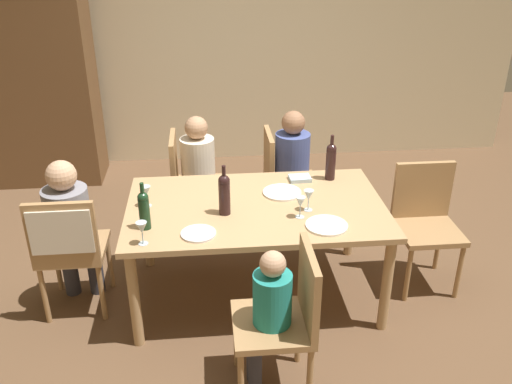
% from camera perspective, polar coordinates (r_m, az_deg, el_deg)
% --- Properties ---
extents(ground_plane, '(10.00, 10.00, 0.00)m').
position_cam_1_polar(ground_plane, '(4.17, 0.00, -10.40)').
color(ground_plane, brown).
extents(rear_room_partition, '(6.40, 0.12, 2.70)m').
position_cam_1_polar(rear_room_partition, '(6.19, -2.55, 15.56)').
color(rear_room_partition, beige).
rests_on(rear_room_partition, ground_plane).
extents(armoire_cabinet, '(1.18, 0.62, 2.18)m').
position_cam_1_polar(armoire_cabinet, '(6.03, -21.81, 11.01)').
color(armoire_cabinet, brown).
rests_on(armoire_cabinet, ground_plane).
extents(dining_table, '(1.77, 1.08, 0.74)m').
position_cam_1_polar(dining_table, '(3.81, 0.00, -2.38)').
color(dining_table, tan).
rests_on(dining_table, ground_plane).
extents(chair_far_right, '(0.44, 0.44, 0.92)m').
position_cam_1_polar(chair_far_right, '(4.72, 2.68, 1.73)').
color(chair_far_right, '#A87F51').
rests_on(chair_far_right, ground_plane).
extents(chair_left_end, '(0.44, 0.46, 0.92)m').
position_cam_1_polar(chair_left_end, '(3.84, -19.01, -4.88)').
color(chair_left_end, '#A87F51').
rests_on(chair_left_end, ground_plane).
extents(chair_far_left, '(0.44, 0.44, 0.92)m').
position_cam_1_polar(chair_far_left, '(4.68, -7.02, 1.33)').
color(chair_far_left, '#A87F51').
rests_on(chair_far_left, ground_plane).
extents(chair_near, '(0.44, 0.44, 0.92)m').
position_cam_1_polar(chair_near, '(3.13, 3.29, -12.41)').
color(chair_near, '#A87F51').
rests_on(chair_near, ground_plane).
extents(chair_right_end, '(0.44, 0.44, 0.92)m').
position_cam_1_polar(chair_right_end, '(4.25, 17.14, -2.45)').
color(chair_right_end, '#A87F51').
rests_on(chair_right_end, ground_plane).
extents(person_woman_host, '(0.34, 0.29, 1.10)m').
position_cam_1_polar(person_woman_host, '(4.70, 4.07, 2.98)').
color(person_woman_host, '#33333D').
rests_on(person_woman_host, ground_plane).
extents(person_man_bearded, '(0.30, 0.34, 1.12)m').
position_cam_1_polar(person_man_bearded, '(3.94, -18.69, -3.11)').
color(person_man_bearded, '#33333D').
rests_on(person_man_bearded, ground_plane).
extents(person_man_guest, '(0.33, 0.28, 1.08)m').
position_cam_1_polar(person_man_guest, '(4.64, -5.70, 2.49)').
color(person_man_guest, '#33333D').
rests_on(person_man_guest, ground_plane).
extents(person_child_small, '(0.25, 0.22, 0.94)m').
position_cam_1_polar(person_child_small, '(3.10, 1.23, -12.16)').
color(person_child_small, '#33333D').
rests_on(person_child_small, ground_plane).
extents(wine_bottle_tall_green, '(0.08, 0.08, 0.35)m').
position_cam_1_polar(wine_bottle_tall_green, '(3.61, -3.30, -0.12)').
color(wine_bottle_tall_green, black).
rests_on(wine_bottle_tall_green, dining_table).
extents(wine_bottle_dark_red, '(0.07, 0.07, 0.32)m').
position_cam_1_polar(wine_bottle_dark_red, '(3.50, -11.53, -1.73)').
color(wine_bottle_dark_red, '#19381E').
rests_on(wine_bottle_dark_red, dining_table).
extents(wine_bottle_short_olive, '(0.07, 0.07, 0.35)m').
position_cam_1_polar(wine_bottle_short_olive, '(4.14, 7.77, 3.28)').
color(wine_bottle_short_olive, black).
rests_on(wine_bottle_short_olive, dining_table).
extents(wine_glass_near_left, '(0.07, 0.07, 0.15)m').
position_cam_1_polar(wine_glass_near_left, '(3.59, 4.62, -1.13)').
color(wine_glass_near_left, silver).
rests_on(wine_glass_near_left, dining_table).
extents(wine_glass_centre, '(0.07, 0.07, 0.15)m').
position_cam_1_polar(wine_glass_centre, '(3.35, -11.77, -3.74)').
color(wine_glass_centre, silver).
rests_on(wine_glass_centre, dining_table).
extents(wine_glass_near_right, '(0.07, 0.07, 0.15)m').
position_cam_1_polar(wine_glass_near_right, '(3.79, -11.33, -0.00)').
color(wine_glass_near_right, silver).
rests_on(wine_glass_near_right, dining_table).
extents(wine_glass_far, '(0.07, 0.07, 0.15)m').
position_cam_1_polar(wine_glass_far, '(3.68, 5.48, -0.42)').
color(wine_glass_far, silver).
rests_on(wine_glass_far, dining_table).
extents(dinner_plate_host, '(0.27, 0.27, 0.01)m').
position_cam_1_polar(dinner_plate_host, '(3.54, 7.33, -3.45)').
color(dinner_plate_host, white).
rests_on(dinner_plate_host, dining_table).
extents(dinner_plate_guest_left, '(0.22, 0.22, 0.01)m').
position_cam_1_polar(dinner_plate_guest_left, '(3.44, -6.00, -4.30)').
color(dinner_plate_guest_left, white).
rests_on(dinner_plate_guest_left, dining_table).
extents(dinner_plate_guest_right, '(0.28, 0.28, 0.01)m').
position_cam_1_polar(dinner_plate_guest_right, '(3.94, 2.72, -0.04)').
color(dinner_plate_guest_right, white).
rests_on(dinner_plate_guest_right, dining_table).
extents(folded_napkin, '(0.17, 0.13, 0.03)m').
position_cam_1_polar(folded_napkin, '(4.15, 4.56, 1.42)').
color(folded_napkin, '#ADC6D6').
rests_on(folded_napkin, dining_table).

